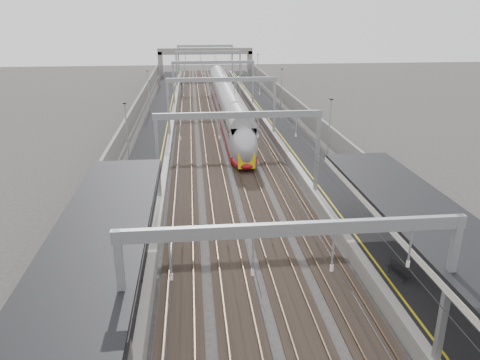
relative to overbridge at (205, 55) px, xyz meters
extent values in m
cube|color=black|center=(-8.00, -55.00, -4.81)|extent=(4.00, 120.00, 1.00)
cube|color=black|center=(8.00, -55.00, -4.81)|extent=(4.00, 120.00, 1.00)
cube|color=black|center=(-4.50, -55.00, -5.27)|extent=(2.40, 140.00, 0.08)
cube|color=brown|center=(-5.22, -55.00, -5.18)|extent=(0.07, 140.00, 0.14)
cube|color=brown|center=(-3.78, -55.00, -5.18)|extent=(0.07, 140.00, 0.14)
cube|color=black|center=(-1.50, -55.00, -5.27)|extent=(2.40, 140.00, 0.08)
cube|color=brown|center=(-2.22, -55.00, -5.18)|extent=(0.07, 140.00, 0.14)
cube|color=brown|center=(-0.78, -55.00, -5.18)|extent=(0.07, 140.00, 0.14)
cube|color=black|center=(1.50, -55.00, -5.27)|extent=(2.40, 140.00, 0.08)
cube|color=brown|center=(0.78, -55.00, -5.18)|extent=(0.07, 140.00, 0.14)
cube|color=brown|center=(2.22, -55.00, -5.18)|extent=(0.07, 140.00, 0.14)
cube|color=black|center=(4.50, -55.00, -5.27)|extent=(2.40, 140.00, 0.08)
cube|color=brown|center=(3.78, -55.00, -5.18)|extent=(0.07, 140.00, 0.14)
cube|color=brown|center=(5.22, -55.00, -5.18)|extent=(0.07, 140.00, 0.14)
cube|color=gray|center=(-6.30, -98.00, -1.01)|extent=(0.28, 0.28, 6.60)
cube|color=gray|center=(6.30, -98.00, -1.01)|extent=(0.28, 0.28, 6.60)
cube|color=gray|center=(0.00, -98.00, 2.04)|extent=(13.00, 0.25, 0.50)
cube|color=gray|center=(-6.30, -78.00, -1.01)|extent=(0.28, 0.28, 6.60)
cube|color=gray|center=(6.30, -78.00, -1.01)|extent=(0.28, 0.28, 6.60)
cube|color=gray|center=(0.00, -78.00, 2.04)|extent=(13.00, 0.25, 0.50)
cube|color=gray|center=(-6.30, -58.00, -1.01)|extent=(0.28, 0.28, 6.60)
cube|color=gray|center=(6.30, -58.00, -1.01)|extent=(0.28, 0.28, 6.60)
cube|color=gray|center=(0.00, -58.00, 2.04)|extent=(13.00, 0.25, 0.50)
cube|color=gray|center=(-6.30, -38.00, -1.01)|extent=(0.28, 0.28, 6.60)
cube|color=gray|center=(6.30, -38.00, -1.01)|extent=(0.28, 0.28, 6.60)
cube|color=gray|center=(0.00, -38.00, 2.04)|extent=(13.00, 0.25, 0.50)
cube|color=gray|center=(-6.30, -18.00, -1.01)|extent=(0.28, 0.28, 6.60)
cube|color=gray|center=(6.30, -18.00, -1.01)|extent=(0.28, 0.28, 6.60)
cube|color=gray|center=(0.00, -18.00, 2.04)|extent=(13.00, 0.25, 0.50)
cube|color=gray|center=(-6.30, 0.00, -1.01)|extent=(0.28, 0.28, 6.60)
cube|color=gray|center=(6.30, 0.00, -1.01)|extent=(0.28, 0.28, 6.60)
cube|color=gray|center=(0.00, 0.00, 2.04)|extent=(13.00, 0.25, 0.50)
cylinder|color=#262628|center=(-4.50, -50.00, 0.19)|extent=(0.03, 140.00, 0.03)
cylinder|color=#262628|center=(-1.50, -50.00, 0.19)|extent=(0.03, 140.00, 0.03)
cylinder|color=#262628|center=(1.50, -50.00, 0.19)|extent=(0.03, 140.00, 0.03)
cylinder|color=#262628|center=(4.50, -50.00, 0.19)|extent=(0.03, 140.00, 0.03)
cube|color=black|center=(-8.00, -97.00, -0.19)|extent=(4.40, 30.00, 0.24)
cylinder|color=black|center=(-9.70, -98.00, -2.31)|extent=(0.20, 0.20, 4.00)
cylinder|color=black|center=(-9.70, -86.00, -2.31)|extent=(0.20, 0.20, 4.00)
cube|color=black|center=(-6.60, -96.00, -0.76)|extent=(1.60, 0.15, 0.55)
cube|color=orange|center=(-6.60, -96.08, -0.76)|extent=(1.50, 0.02, 0.42)
cube|color=black|center=(8.00, -97.00, -0.19)|extent=(4.40, 30.00, 0.24)
cylinder|color=black|center=(9.70, -86.00, -2.31)|extent=(0.20, 0.20, 4.00)
cube|color=slate|center=(0.00, 0.00, 0.89)|extent=(22.00, 2.20, 1.40)
cube|color=slate|center=(-10.50, 0.00, -2.21)|extent=(1.00, 2.20, 6.20)
cube|color=slate|center=(10.50, 0.00, -2.21)|extent=(1.00, 2.20, 6.20)
cube|color=slate|center=(-11.20, -55.00, -3.71)|extent=(0.30, 120.00, 3.20)
cube|color=slate|center=(11.20, -55.00, -3.71)|extent=(0.30, 120.00, 3.20)
cube|color=maroon|center=(1.50, -56.96, -4.72)|extent=(2.66, 22.66, 0.79)
cube|color=#9B9BA0|center=(1.50, -56.96, -2.84)|extent=(2.66, 22.66, 2.96)
cube|color=black|center=(1.50, -64.89, -5.03)|extent=(1.97, 2.36, 0.49)
cube|color=maroon|center=(1.50, -33.90, -4.72)|extent=(2.66, 22.66, 0.79)
cube|color=#9B9BA0|center=(1.50, -33.90, -2.84)|extent=(2.66, 22.66, 2.96)
cube|color=black|center=(1.50, -41.84, -5.03)|extent=(1.97, 2.36, 0.49)
ellipsoid|color=#9B9BA0|center=(1.50, -68.49, -3.14)|extent=(2.66, 5.12, 4.14)
cube|color=yellow|center=(1.50, -70.61, -4.03)|extent=(1.68, 0.12, 1.48)
cube|color=black|center=(1.50, -70.17, -2.55)|extent=(1.58, 0.57, 0.93)
cube|color=black|center=(7.26, -91.75, -3.91)|extent=(0.79, 1.67, 0.05)
cube|color=black|center=(7.45, -91.70, -3.70)|extent=(0.45, 1.58, 0.45)
cylinder|color=black|center=(7.41, -92.36, -4.12)|extent=(0.06, 0.06, 0.38)
cylinder|color=black|center=(7.10, -91.14, -4.12)|extent=(0.06, 0.06, 0.38)
cylinder|color=black|center=(-5.20, -27.30, -3.81)|extent=(0.12, 0.12, 3.00)
cube|color=black|center=(-5.20, -27.30, -2.21)|extent=(0.32, 0.22, 0.75)
sphere|color=#0CE526|center=(-5.20, -27.43, -2.06)|extent=(0.16, 0.16, 0.16)
cylinder|color=black|center=(3.20, -35.25, -3.81)|extent=(0.12, 0.12, 3.00)
cube|color=black|center=(3.20, -35.25, -2.21)|extent=(0.32, 0.22, 0.75)
sphere|color=#0CE526|center=(3.20, -35.38, -2.06)|extent=(0.16, 0.16, 0.16)
cylinder|color=black|center=(5.40, -23.03, -3.81)|extent=(0.12, 0.12, 3.00)
cube|color=black|center=(5.40, -23.03, -2.21)|extent=(0.32, 0.22, 0.75)
sphere|color=#0CE526|center=(5.40, -23.16, -2.06)|extent=(0.16, 0.16, 0.16)
camera|label=1|loc=(-3.52, -113.01, 9.41)|focal=35.00mm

